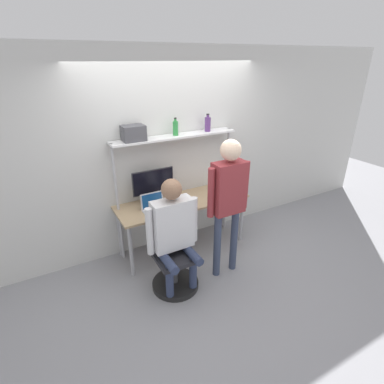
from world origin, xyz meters
The scene contains 13 objects.
ground_plane centered at (0.00, 0.00, 0.00)m, with size 12.00×12.00×0.00m, color gray.
wall_back centered at (0.00, 0.66, 1.35)m, with size 8.00×0.06×2.70m.
desk centered at (0.00, 0.33, 0.67)m, with size 1.82×0.61×0.75m.
shelf_unit centered at (0.00, 0.50, 1.37)m, with size 1.72×0.24×1.62m.
monitor centered at (-0.36, 0.47, 1.01)m, with size 0.57×0.24×0.46m.
laptop centered at (-0.45, 0.27, 0.81)m, with size 0.30×0.21×0.22m.
cell_phone centered at (-0.22, 0.18, 0.76)m, with size 0.07×0.15×0.01m.
office_chair centered at (-0.46, -0.32, 0.28)m, with size 0.56×0.56×0.91m.
person_seated centered at (-0.47, -0.37, 0.82)m, with size 0.63×0.47×1.39m.
person_standing centered at (0.21, -0.42, 1.12)m, with size 0.55×0.24×1.74m.
bottle_green centered at (0.00, 0.50, 1.71)m, with size 0.07×0.07×0.23m.
bottle_purple centered at (0.49, 0.50, 1.72)m, with size 0.08×0.08×0.23m.
storage_box centered at (-0.56, 0.50, 1.71)m, with size 0.27×0.20×0.18m.
Camera 1 is at (-1.67, -2.96, 2.54)m, focal length 28.00 mm.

